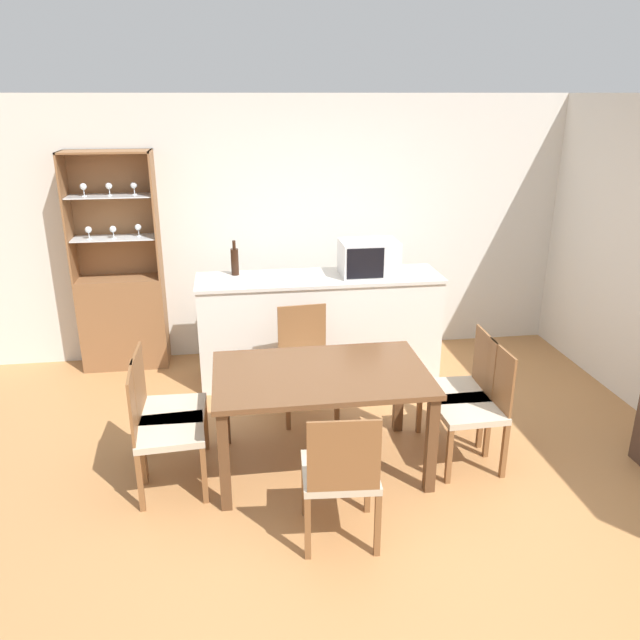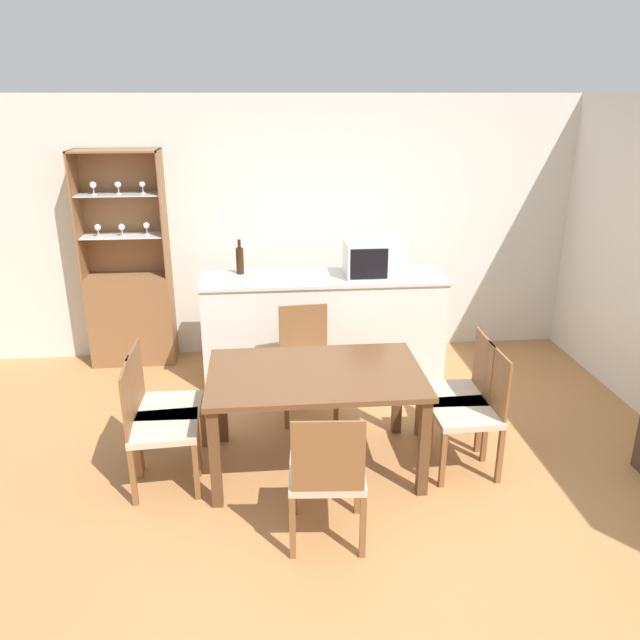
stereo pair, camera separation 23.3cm
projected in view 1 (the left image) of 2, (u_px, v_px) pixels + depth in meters
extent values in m
plane|color=#B27A47|center=(364.00, 493.00, 4.22)|extent=(18.00, 18.00, 0.00)
cube|color=silver|center=(311.00, 228.00, 6.22)|extent=(6.80, 0.06, 2.55)
cube|color=silver|center=(319.00, 328.00, 5.83)|extent=(2.20, 0.58, 0.95)
cube|color=beige|center=(319.00, 278.00, 5.66)|extent=(2.23, 0.61, 0.03)
cube|color=brown|center=(124.00, 322.00, 6.07)|extent=(0.80, 0.34, 0.90)
cube|color=brown|center=(115.00, 213.00, 5.86)|extent=(0.80, 0.02, 1.17)
cube|color=brown|center=(68.00, 218.00, 5.66)|extent=(0.02, 0.34, 1.17)
cube|color=brown|center=(156.00, 215.00, 5.77)|extent=(0.02, 0.34, 1.17)
cube|color=brown|center=(105.00, 152.00, 5.52)|extent=(0.80, 0.34, 0.02)
cube|color=white|center=(115.00, 238.00, 5.78)|extent=(0.76, 0.29, 0.01)
cube|color=white|center=(110.00, 196.00, 5.65)|extent=(0.76, 0.29, 0.01)
cylinder|color=white|center=(89.00, 238.00, 5.72)|extent=(0.04, 0.04, 0.01)
cylinder|color=white|center=(89.00, 235.00, 5.71)|extent=(0.01, 0.01, 0.06)
sphere|color=white|center=(88.00, 230.00, 5.69)|extent=(0.06, 0.06, 0.06)
cylinder|color=white|center=(84.00, 196.00, 5.61)|extent=(0.04, 0.04, 0.01)
cylinder|color=white|center=(84.00, 192.00, 5.60)|extent=(0.01, 0.01, 0.06)
sphere|color=white|center=(83.00, 187.00, 5.58)|extent=(0.06, 0.06, 0.06)
cylinder|color=white|center=(114.00, 238.00, 5.75)|extent=(0.04, 0.04, 0.01)
cylinder|color=white|center=(114.00, 235.00, 5.74)|extent=(0.01, 0.01, 0.06)
sphere|color=white|center=(113.00, 229.00, 5.72)|extent=(0.06, 0.06, 0.06)
cylinder|color=white|center=(110.00, 195.00, 5.65)|extent=(0.04, 0.04, 0.01)
cylinder|color=white|center=(109.00, 191.00, 5.64)|extent=(0.01, 0.01, 0.06)
sphere|color=white|center=(109.00, 186.00, 5.63)|extent=(0.06, 0.06, 0.06)
cylinder|color=white|center=(139.00, 236.00, 5.83)|extent=(0.04, 0.04, 0.01)
cylinder|color=white|center=(139.00, 233.00, 5.82)|extent=(0.01, 0.01, 0.06)
sphere|color=white|center=(138.00, 227.00, 5.80)|extent=(0.06, 0.06, 0.06)
cylinder|color=white|center=(135.00, 194.00, 5.69)|extent=(0.04, 0.04, 0.01)
cylinder|color=white|center=(134.00, 191.00, 5.68)|extent=(0.01, 0.01, 0.06)
sphere|color=white|center=(134.00, 185.00, 5.66)|extent=(0.06, 0.06, 0.06)
cube|color=brown|center=(321.00, 374.00, 4.30)|extent=(1.48, 0.94, 0.04)
cube|color=brown|center=(224.00, 461.00, 3.95)|extent=(0.07, 0.07, 0.70)
cube|color=brown|center=(431.00, 445.00, 4.14)|extent=(0.07, 0.07, 0.70)
cube|color=brown|center=(224.00, 402.00, 4.71)|extent=(0.07, 0.07, 0.70)
cube|color=brown|center=(399.00, 390.00, 4.90)|extent=(0.07, 0.07, 0.70)
cube|color=#C1B299|center=(173.00, 411.00, 4.39)|extent=(0.45, 0.45, 0.05)
cube|color=brown|center=(139.00, 382.00, 4.28)|extent=(0.03, 0.41, 0.44)
cube|color=brown|center=(206.00, 424.00, 4.68)|extent=(0.04, 0.04, 0.42)
cube|color=brown|center=(203.00, 453.00, 4.30)|extent=(0.04, 0.04, 0.42)
cube|color=brown|center=(151.00, 428.00, 4.63)|extent=(0.04, 0.04, 0.42)
cube|color=brown|center=(143.00, 457.00, 4.25)|extent=(0.04, 0.04, 0.42)
cube|color=#C1B299|center=(468.00, 410.00, 4.40)|extent=(0.46, 0.46, 0.05)
cube|color=brown|center=(500.00, 377.00, 4.35)|extent=(0.03, 0.41, 0.44)
cube|color=brown|center=(449.00, 456.00, 4.26)|extent=(0.04, 0.04, 0.42)
cube|color=brown|center=(429.00, 427.00, 4.64)|extent=(0.04, 0.04, 0.42)
cube|color=brown|center=(504.00, 451.00, 4.33)|extent=(0.04, 0.04, 0.42)
cube|color=brown|center=(481.00, 422.00, 4.70)|extent=(0.04, 0.04, 0.42)
cube|color=#C1B299|center=(307.00, 366.00, 5.10)|extent=(0.48, 0.48, 0.05)
cube|color=brown|center=(302.00, 330.00, 5.22)|extent=(0.41, 0.05, 0.44)
cube|color=brown|center=(337.00, 400.00, 5.04)|extent=(0.04, 0.04, 0.42)
cube|color=brown|center=(288.00, 406.00, 4.96)|extent=(0.04, 0.04, 0.42)
cube|color=brown|center=(326.00, 379.00, 5.41)|extent=(0.04, 0.04, 0.42)
cube|color=brown|center=(280.00, 384.00, 5.33)|extent=(0.04, 0.04, 0.42)
cube|color=#C1B299|center=(340.00, 472.00, 3.69)|extent=(0.48, 0.48, 0.05)
cube|color=brown|center=(344.00, 456.00, 3.40)|extent=(0.41, 0.05, 0.44)
cube|color=brown|center=(304.00, 486.00, 3.94)|extent=(0.04, 0.04, 0.42)
cube|color=brown|center=(368.00, 484.00, 3.97)|extent=(0.04, 0.04, 0.42)
cube|color=brown|center=(308.00, 528.00, 3.56)|extent=(0.04, 0.04, 0.42)
cube|color=brown|center=(378.00, 525.00, 3.59)|extent=(0.04, 0.04, 0.42)
cube|color=#C1B299|center=(170.00, 432.00, 4.12)|extent=(0.47, 0.47, 0.05)
cube|color=brown|center=(133.00, 402.00, 4.00)|extent=(0.05, 0.41, 0.44)
cube|color=brown|center=(202.00, 443.00, 4.43)|extent=(0.04, 0.04, 0.42)
cube|color=brown|center=(204.00, 475.00, 4.06)|extent=(0.04, 0.04, 0.42)
cube|color=brown|center=(143.00, 449.00, 4.35)|extent=(0.04, 0.04, 0.42)
cube|color=brown|center=(140.00, 483.00, 3.98)|extent=(0.04, 0.04, 0.42)
cube|color=#C1B299|center=(454.00, 392.00, 4.67)|extent=(0.46, 0.46, 0.05)
cube|color=brown|center=(485.00, 361.00, 4.61)|extent=(0.03, 0.41, 0.44)
cube|color=brown|center=(434.00, 435.00, 4.54)|extent=(0.04, 0.04, 0.42)
cube|color=brown|center=(419.00, 408.00, 4.91)|extent=(0.04, 0.04, 0.42)
cube|color=brown|center=(487.00, 431.00, 4.58)|extent=(0.04, 0.04, 0.42)
cube|color=brown|center=(469.00, 406.00, 4.96)|extent=(0.04, 0.04, 0.42)
cube|color=silver|center=(369.00, 258.00, 5.66)|extent=(0.52, 0.39, 0.31)
cube|color=black|center=(366.00, 264.00, 5.47)|extent=(0.33, 0.01, 0.27)
cylinder|color=black|center=(235.00, 262.00, 5.67)|extent=(0.07, 0.07, 0.24)
cylinder|color=black|center=(234.00, 245.00, 5.61)|extent=(0.03, 0.03, 0.08)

